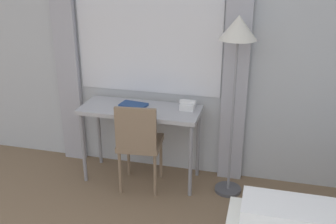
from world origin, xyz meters
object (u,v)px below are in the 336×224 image
at_px(desk_chair, 139,141).
at_px(book, 134,105).
at_px(standing_lamp, 237,46).
at_px(telephone, 188,105).
at_px(desk, 141,115).

height_order(desk_chair, book, desk_chair).
relative_size(desk_chair, standing_lamp, 0.53).
bearing_deg(telephone, standing_lamp, -14.96).
distance_m(telephone, book, 0.53).
height_order(standing_lamp, telephone, standing_lamp).
distance_m(desk_chair, standing_lamp, 1.25).
bearing_deg(book, desk, -21.14).
height_order(desk, standing_lamp, standing_lamp).
bearing_deg(desk, telephone, 11.68).
relative_size(desk, desk_chair, 1.30).
xyz_separation_m(standing_lamp, telephone, (-0.44, 0.12, -0.62)).
distance_m(desk_chair, telephone, 0.58).
bearing_deg(desk_chair, desk, 96.39).
bearing_deg(standing_lamp, desk_chair, -168.60).
xyz_separation_m(desk, book, (-0.08, 0.03, 0.09)).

